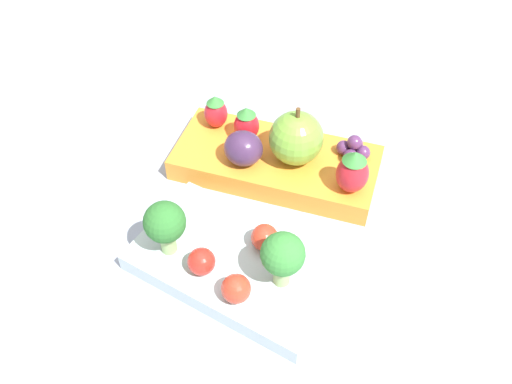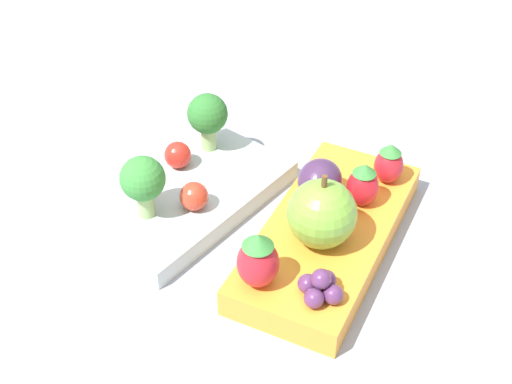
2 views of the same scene
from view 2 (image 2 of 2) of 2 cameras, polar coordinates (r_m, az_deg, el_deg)
name	(u,v)px [view 2 (image 2 of 2)]	position (r m, az deg, el deg)	size (l,w,h in m)	color
ground_plane	(255,229)	(0.63, -0.06, -2.99)	(4.00, 4.00, 0.00)	#939EB2
bento_box_savoury	(189,193)	(0.66, -5.35, -0.06)	(0.20, 0.14, 0.02)	silver
bento_box_fruit	(328,235)	(0.61, 5.78, -3.47)	(0.22, 0.11, 0.03)	orange
broccoli_floret_0	(143,181)	(0.60, -9.04, 0.90)	(0.04, 0.04, 0.06)	#93B770
broccoli_floret_1	(208,116)	(0.67, -3.89, 6.11)	(0.04, 0.04, 0.06)	#93B770
cherry_tomato_0	(194,196)	(0.62, -4.98, -0.34)	(0.03, 0.03, 0.03)	red
cherry_tomato_1	(178,155)	(0.67, -6.28, 2.97)	(0.03, 0.03, 0.03)	red
cherry_tomato_2	(139,173)	(0.65, -9.36, 1.53)	(0.03, 0.03, 0.03)	red
apple	(322,214)	(0.57, 5.29, -1.74)	(0.06, 0.06, 0.07)	#70A838
strawberry_0	(389,163)	(0.64, 10.59, 2.26)	(0.03, 0.03, 0.04)	red
strawberry_1	(363,185)	(0.61, 8.55, 0.59)	(0.03, 0.03, 0.04)	red
strawberry_2	(258,260)	(0.53, 0.15, -5.46)	(0.03, 0.03, 0.05)	red
plum	(320,180)	(0.61, 5.13, 0.93)	(0.04, 0.04, 0.04)	#42284C
grape_cluster	(320,287)	(0.53, 5.18, -7.58)	(0.04, 0.04, 0.03)	#562D5B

